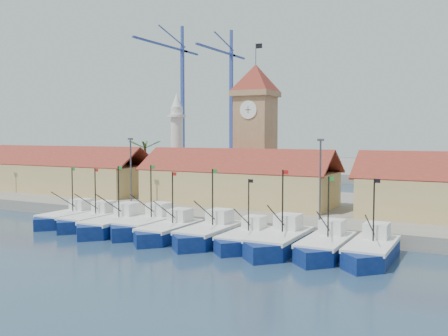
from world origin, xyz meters
The scene contains 21 objects.
ground centered at (0.00, 0.00, 0.00)m, with size 400.00×400.00×0.00m, color #1B3048.
quay centered at (0.00, 24.00, 0.75)m, with size 140.00×32.00×1.50m, color gray.
terminal centered at (0.00, 110.00, 1.00)m, with size 240.00×80.00×2.00m, color gray.
boat_0 centered at (-14.95, 3.36, 0.76)m, with size 3.54×9.69×7.33m.
boat_1 centered at (-11.08, 3.14, 0.76)m, with size 3.55×9.73×7.36m.
boat_2 centered at (-6.64, 1.98, 0.81)m, with size 3.80×10.41×7.87m.
boat_3 centered at (-3.11, 3.28, 0.83)m, with size 3.87×10.60×8.02m.
boat_4 centered at (0.73, 1.88, 0.77)m, with size 3.59×9.83×7.44m.
boat_5 centered at (5.32, 2.30, 0.82)m, with size 3.81×10.44×7.90m.
boat_6 centered at (9.45, 2.28, 0.72)m, with size 3.38×9.26×7.00m.
boat_7 centered at (13.01, 2.14, 0.84)m, with size 3.90×10.68×8.08m.
boat_8 centered at (17.39, 2.39, 0.78)m, with size 3.65×10.01×7.57m.
boat_9 centered at (21.43, 2.50, 0.78)m, with size 3.64×9.98×7.55m.
hall_left centered at (-32.00, 20.00, 3.99)m, with size 31.20×10.13×7.61m.
hall_center centered at (0.00, 20.00, 3.99)m, with size 27.04×10.13×7.61m.
clock_tower centered at (0.00, 26.00, 11.96)m, with size 5.80×5.80×22.70m.
minaret centered at (-15.00, 28.00, 9.73)m, with size 3.00×3.00×16.30m.
palm_tree centered at (-20.00, 26.00, 6.25)m, with size 5.60×5.03×8.39m.
lamp_posts centered at (0.50, 12.00, 6.48)m, with size 80.70×0.25×9.03m.
crane_blue_far centered at (-60.59, 100.12, 27.33)m, with size 1.00×36.51×45.08m.
crane_blue_near centered at (-45.27, 106.63, 26.09)m, with size 1.00×32.67×43.41m.
Camera 1 is at (29.84, -41.23, 10.99)m, focal length 40.00 mm.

